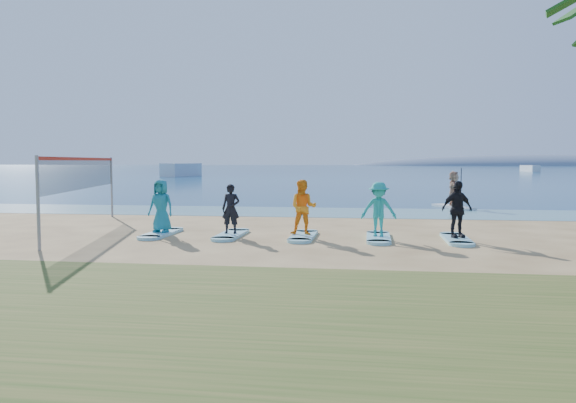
# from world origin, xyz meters

# --- Properties ---
(ground) EXTENTS (600.00, 600.00, 0.00)m
(ground) POSITION_xyz_m (0.00, 0.00, 0.00)
(ground) COLOR tan
(ground) RESTS_ON ground
(shallow_water) EXTENTS (600.00, 600.00, 0.00)m
(shallow_water) POSITION_xyz_m (0.00, 10.50, 0.01)
(shallow_water) COLOR teal
(shallow_water) RESTS_ON ground
(ocean) EXTENTS (600.00, 600.00, 0.00)m
(ocean) POSITION_xyz_m (0.00, 160.00, 0.01)
(ocean) COLOR navy
(ocean) RESTS_ON ground
(island_ridge) EXTENTS (220.00, 56.00, 18.00)m
(island_ridge) POSITION_xyz_m (95.00, 300.00, 0.00)
(island_ridge) COLOR slate
(island_ridge) RESTS_ON ground
(volleyball_net) EXTENTS (2.25, 8.83, 2.50)m
(volleyball_net) POSITION_xyz_m (-8.05, 2.82, 1.90)
(volleyball_net) COLOR gray
(volleyball_net) RESTS_ON ground
(paddleboard) EXTENTS (1.83, 3.03, 0.12)m
(paddleboard) POSITION_xyz_m (5.77, 13.67, 0.06)
(paddleboard) COLOR silver
(paddleboard) RESTS_ON ground
(paddleboarder) EXTENTS (0.57, 1.62, 1.73)m
(paddleboarder) POSITION_xyz_m (5.77, 13.67, 0.98)
(paddleboarder) COLOR tan
(paddleboarder) RESTS_ON paddleboard
(boat_offshore_a) EXTENTS (4.24, 8.50, 2.01)m
(boat_offshore_a) POSITION_xyz_m (-27.05, 68.12, 0.00)
(boat_offshore_a) COLOR silver
(boat_offshore_a) RESTS_ON ground
(boat_offshore_b) EXTENTS (2.85, 6.62, 1.39)m
(boat_offshore_b) POSITION_xyz_m (37.05, 116.36, 0.00)
(boat_offshore_b) COLOR silver
(boat_offshore_b) RESTS_ON ground
(surfboard_0) EXTENTS (0.70, 2.20, 0.09)m
(surfboard_0) POSITION_xyz_m (-4.94, 1.90, 0.04)
(surfboard_0) COLOR #91D7E1
(surfboard_0) RESTS_ON ground
(student_0) EXTENTS (0.87, 0.62, 1.67)m
(student_0) POSITION_xyz_m (-4.94, 1.90, 0.93)
(student_0) COLOR teal
(student_0) RESTS_ON surfboard_0
(surfboard_1) EXTENTS (0.70, 2.20, 0.09)m
(surfboard_1) POSITION_xyz_m (-2.66, 1.90, 0.04)
(surfboard_1) COLOR #91D7E1
(surfboard_1) RESTS_ON ground
(student_1) EXTENTS (0.57, 0.37, 1.54)m
(student_1) POSITION_xyz_m (-2.66, 1.90, 0.86)
(student_1) COLOR black
(student_1) RESTS_ON surfboard_1
(surfboard_2) EXTENTS (0.70, 2.20, 0.09)m
(surfboard_2) POSITION_xyz_m (-0.38, 1.90, 0.04)
(surfboard_2) COLOR #91D7E1
(surfboard_2) RESTS_ON ground
(student_2) EXTENTS (0.83, 0.65, 1.69)m
(student_2) POSITION_xyz_m (-0.38, 1.90, 0.93)
(student_2) COLOR orange
(student_2) RESTS_ON surfboard_2
(surfboard_3) EXTENTS (0.70, 2.20, 0.09)m
(surfboard_3) POSITION_xyz_m (1.90, 1.90, 0.04)
(surfboard_3) COLOR #91D7E1
(surfboard_3) RESTS_ON ground
(student_3) EXTENTS (1.08, 0.65, 1.63)m
(student_3) POSITION_xyz_m (1.90, 1.90, 0.91)
(student_3) COLOR teal
(student_3) RESTS_ON surfboard_3
(surfboard_4) EXTENTS (0.70, 2.20, 0.09)m
(surfboard_4) POSITION_xyz_m (4.17, 1.90, 0.04)
(surfboard_4) COLOR #91D7E1
(surfboard_4) RESTS_ON ground
(student_4) EXTENTS (1.06, 0.78, 1.68)m
(student_4) POSITION_xyz_m (4.17, 1.90, 0.93)
(student_4) COLOR black
(student_4) RESTS_ON surfboard_4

